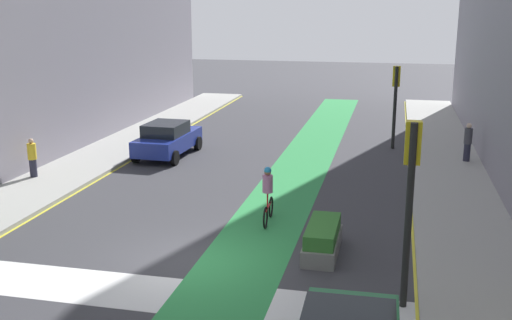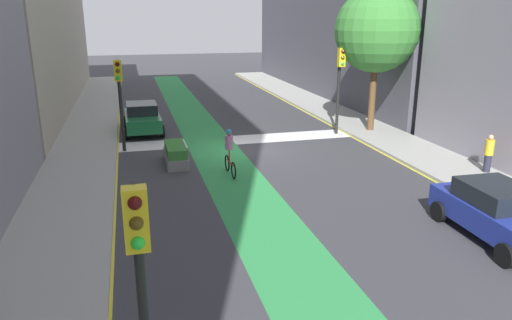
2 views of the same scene
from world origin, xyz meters
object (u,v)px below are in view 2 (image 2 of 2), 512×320
Objects in this scene: car_green_right_near at (142,118)px; street_tree_near at (377,30)px; car_blue_left_far at (498,212)px; traffic_signal_far_right at (139,260)px; median_planter at (176,155)px; traffic_signal_near_left at (340,75)px; pedestrian_sidewalk_left_a at (489,153)px; cyclist_in_lane at (229,151)px; traffic_signal_near_right at (119,88)px.

car_green_right_near is 0.57× the size of street_tree_near.
traffic_signal_far_right is at bearing 21.78° from car_blue_left_far.
street_tree_near is 3.10× the size of median_planter.
traffic_signal_near_left is 19.99m from traffic_signal_far_right.
car_blue_left_far is 6.14m from pedestrian_sidewalk_left_a.
car_blue_left_far is at bearing 86.52° from traffic_signal_near_left.
traffic_signal_near_left reaches higher than cyclist_in_lane.
traffic_signal_near_left is (-11.13, -0.66, 0.20)m from traffic_signal_near_right.
traffic_signal_near_left is at bearing -176.61° from traffic_signal_near_right.
car_blue_left_far is 0.57× the size of street_tree_near.
cyclist_in_lane reaches higher than car_green_right_near.
traffic_signal_near_left is 2.46× the size of cyclist_in_lane.
median_planter is (11.89, -4.76, -0.52)m from pedestrian_sidewalk_left_a.
traffic_signal_near_right is 2.30× the size of cyclist_in_lane.
traffic_signal_near_right is 4.24m from median_planter.
car_green_right_near is at bearing -69.62° from cyclist_in_lane.
car_green_right_near is at bearing -79.67° from median_planter.
pedestrian_sidewalk_left_a is (-13.06, 11.17, 0.12)m from car_green_right_near.
traffic_signal_near_left reaches higher than pedestrian_sidewalk_left_a.
car_green_right_near is at bearing -91.72° from traffic_signal_far_right.
street_tree_near is (-2.71, -12.82, 4.61)m from car_blue_left_far.
cyclist_in_lane is 10.31m from pedestrian_sidewalk_left_a.
traffic_signal_far_right is (-0.40, 16.19, -0.24)m from traffic_signal_near_right.
cyclist_in_lane is 0.25× the size of street_tree_near.
median_planter is at bearing 100.33° from car_green_right_near.
traffic_signal_near_right is 4.53m from car_green_right_near.
traffic_signal_near_left is at bearing 162.56° from car_green_right_near.
cyclist_in_lane is at bearing -107.76° from traffic_signal_far_right.
street_tree_near is (-1.92, 0.06, 2.23)m from traffic_signal_near_left.
traffic_signal_far_right is 2.10× the size of cyclist_in_lane.
pedestrian_sidewalk_left_a is (-3.71, -4.89, 0.12)m from car_blue_left_far.
median_planter is at bearing 130.28° from traffic_signal_near_right.
traffic_signal_near_right is 16.20m from traffic_signal_far_right.
median_planter is at bearing -21.84° from pedestrian_sidewalk_left_a.
car_green_right_near is at bearing -104.63° from traffic_signal_near_right.
street_tree_near is (-8.93, -5.17, 4.45)m from cyclist_in_lane.
traffic_signal_near_left reaches higher than car_green_right_near.
car_green_right_near is at bearing -40.55° from pedestrian_sidewalk_left_a.
traffic_signal_far_right reaches higher than car_blue_left_far.
car_green_right_near is at bearing -17.44° from traffic_signal_near_left.
cyclist_in_lane is at bearing 36.72° from traffic_signal_near_left.
street_tree_near is at bearing 164.95° from car_green_right_near.
car_blue_left_far is (-9.95, -3.97, -1.95)m from traffic_signal_far_right.
street_tree_near is at bearing 178.30° from traffic_signal_near_left.
traffic_signal_far_right is (10.73, 16.86, -0.44)m from traffic_signal_near_left.
car_green_right_near is 2.28× the size of cyclist_in_lane.
traffic_signal_near_left is 8.80m from pedestrian_sidewalk_left_a.
pedestrian_sidewalk_left_a reaches higher than car_green_right_near.
traffic_signal_near_right is 6.48m from cyclist_in_lane.
street_tree_near is (-12.65, -16.80, 2.67)m from traffic_signal_far_right.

